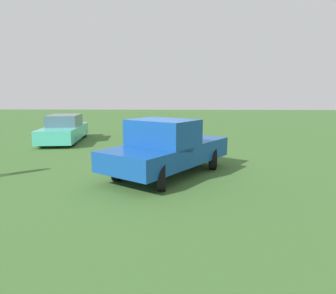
{
  "coord_description": "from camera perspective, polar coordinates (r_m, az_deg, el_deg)",
  "views": [
    {
      "loc": [
        -9.84,
        -0.78,
        2.58
      ],
      "look_at": [
        -0.29,
        -0.46,
        0.9
      ],
      "focal_mm": 32.52,
      "sensor_mm": 36.0,
      "label": 1
    }
  ],
  "objects": [
    {
      "name": "pickup_truck",
      "position": [
        9.6,
        -0.41,
        0.04
      ],
      "size": [
        4.89,
        4.2,
        1.8
      ],
      "rotation": [
        0.0,
        0.0,
        5.69
      ],
      "color": "black",
      "rests_on": "ground_plane"
    },
    {
      "name": "sedan_near",
      "position": [
        17.49,
        -18.88,
        3.11
      ],
      "size": [
        4.96,
        2.34,
        1.44
      ],
      "rotation": [
        0.0,
        0.0,
        3.27
      ],
      "color": "black",
      "rests_on": "ground_plane"
    },
    {
      "name": "ground_plane",
      "position": [
        10.2,
        -2.55,
        -4.69
      ],
      "size": [
        80.0,
        80.0,
        0.0
      ],
      "primitive_type": "plane",
      "color": "#3D662D"
    }
  ]
}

